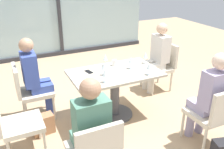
% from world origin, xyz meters
% --- Properties ---
extents(ground_plane, '(12.00, 12.00, 0.00)m').
position_xyz_m(ground_plane, '(0.00, 0.00, 0.00)').
color(ground_plane, tan).
extents(window_wall_backdrop, '(4.63, 0.10, 2.70)m').
position_xyz_m(window_wall_backdrop, '(0.00, 3.20, 1.21)').
color(window_wall_backdrop, '#9BB7BC').
rests_on(window_wall_backdrop, ground_plane).
extents(dining_table_main, '(1.31, 0.80, 0.73)m').
position_xyz_m(dining_table_main, '(0.00, 0.00, 0.54)').
color(dining_table_main, '#BCB29E').
rests_on(dining_table_main, ground_plane).
extents(chair_far_left, '(0.50, 0.46, 0.87)m').
position_xyz_m(chair_far_left, '(-1.18, 0.46, 0.50)').
color(chair_far_left, beige).
rests_on(chair_far_left, ground_plane).
extents(chair_front_right, '(0.46, 0.50, 0.87)m').
position_xyz_m(chair_front_right, '(0.79, -1.18, 0.50)').
color(chair_front_right, beige).
rests_on(chair_front_right, ground_plane).
extents(chair_far_right, '(0.50, 0.46, 0.87)m').
position_xyz_m(chair_far_right, '(1.18, 0.46, 0.50)').
color(chair_far_right, beige).
rests_on(chair_far_right, ground_plane).
extents(chair_side_end, '(0.50, 0.46, 0.87)m').
position_xyz_m(chair_side_end, '(-1.47, -0.31, 0.50)').
color(chair_side_end, beige).
rests_on(chair_side_end, ground_plane).
extents(person_far_left, '(0.39, 0.34, 1.26)m').
position_xyz_m(person_far_left, '(-1.07, 0.46, 0.70)').
color(person_far_left, '#384C9E').
rests_on(person_far_left, ground_plane).
extents(person_front_right, '(0.34, 0.39, 1.26)m').
position_xyz_m(person_front_right, '(0.79, -1.07, 0.70)').
color(person_front_right, '#9E93B7').
rests_on(person_front_right, ground_plane).
extents(person_far_right, '(0.39, 0.34, 1.26)m').
position_xyz_m(person_far_right, '(1.07, 0.46, 0.70)').
color(person_far_right, silver).
rests_on(person_far_right, ground_plane).
extents(person_front_left, '(0.34, 0.39, 1.26)m').
position_xyz_m(person_front_left, '(-0.79, -1.07, 0.70)').
color(person_front_left, '#4C7F6B').
rests_on(person_front_left, ground_plane).
extents(wine_glass_0, '(0.07, 0.07, 0.18)m').
position_xyz_m(wine_glass_0, '(0.28, 0.02, 0.86)').
color(wine_glass_0, silver).
rests_on(wine_glass_0, dining_table_main).
extents(wine_glass_1, '(0.07, 0.07, 0.18)m').
position_xyz_m(wine_glass_1, '(0.40, -0.29, 0.86)').
color(wine_glass_1, silver).
rests_on(wine_glass_1, dining_table_main).
extents(wine_glass_2, '(0.07, 0.07, 0.18)m').
position_xyz_m(wine_glass_2, '(-0.19, -0.03, 0.86)').
color(wine_glass_2, silver).
rests_on(wine_glass_2, dining_table_main).
extents(wine_glass_3, '(0.07, 0.07, 0.18)m').
position_xyz_m(wine_glass_3, '(0.59, 0.12, 0.86)').
color(wine_glass_3, silver).
rests_on(wine_glass_3, dining_table_main).
extents(wine_glass_4, '(0.07, 0.07, 0.18)m').
position_xyz_m(wine_glass_4, '(-0.02, 0.30, 0.86)').
color(wine_glass_4, silver).
rests_on(wine_glass_4, dining_table_main).
extents(wine_glass_5, '(0.07, 0.07, 0.18)m').
position_xyz_m(wine_glass_5, '(-0.27, -0.25, 0.86)').
color(wine_glass_5, silver).
rests_on(wine_glass_5, dining_table_main).
extents(coffee_cup, '(0.08, 0.08, 0.09)m').
position_xyz_m(coffee_cup, '(0.11, 0.24, 0.78)').
color(coffee_cup, white).
rests_on(coffee_cup, dining_table_main).
extents(cell_phone_on_table, '(0.10, 0.16, 0.01)m').
position_xyz_m(cell_phone_on_table, '(-0.35, 0.17, 0.73)').
color(cell_phone_on_table, black).
rests_on(cell_phone_on_table, dining_table_main).
extents(handbag_0, '(0.32, 0.19, 0.28)m').
position_xyz_m(handbag_0, '(-1.11, 0.00, 0.14)').
color(handbag_0, '#A3704C').
rests_on(handbag_0, ground_plane).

